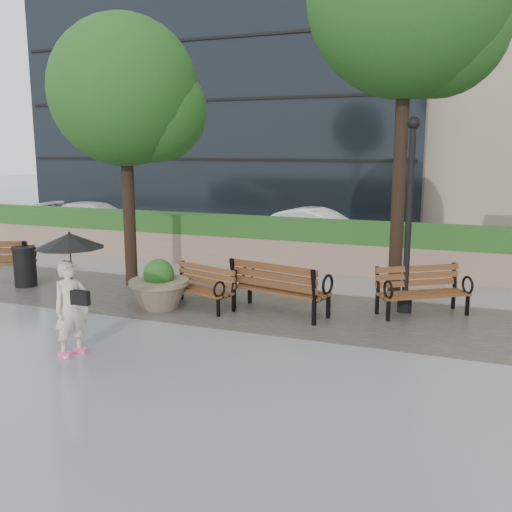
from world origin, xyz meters
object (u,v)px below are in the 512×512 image
(bench_1, at_px, (199,296))
(car_right, at_px, (318,229))
(lamppost, at_px, (408,229))
(car_left, at_px, (97,219))
(planter_left, at_px, (159,289))
(bench_2, at_px, (280,299))
(bench_3, at_px, (422,301))
(trash_bin, at_px, (25,268))
(pedestrian, at_px, (71,282))

(bench_1, distance_m, car_right, 7.70)
(lamppost, bearing_deg, car_left, 152.62)
(planter_left, bearing_deg, bench_2, 10.89)
(bench_3, relative_size, car_right, 0.47)
(bench_3, height_order, trash_bin, bench_3)
(car_left, xyz_separation_m, pedestrian, (7.25, -10.41, 0.55))
(bench_2, height_order, trash_bin, bench_2)
(bench_3, height_order, lamppost, lamppost)
(trash_bin, relative_size, car_left, 0.21)
(planter_left, distance_m, car_right, 8.06)
(lamppost, bearing_deg, trash_bin, -173.22)
(bench_2, relative_size, car_left, 0.48)
(trash_bin, distance_m, car_left, 7.85)
(bench_3, xyz_separation_m, pedestrian, (-4.90, -4.21, 0.89))
(trash_bin, bearing_deg, car_left, 114.44)
(bench_3, bearing_deg, car_right, 86.26)
(planter_left, relative_size, car_left, 0.28)
(bench_1, relative_size, bench_2, 0.81)
(bench_3, relative_size, pedestrian, 0.95)
(car_left, bearing_deg, trash_bin, -160.88)
(trash_bin, bearing_deg, bench_2, 0.11)
(bench_2, xyz_separation_m, pedestrian, (-2.29, -3.28, 0.86))
(bench_2, height_order, bench_3, bench_2)
(planter_left, bearing_deg, lamppost, 17.42)
(car_right, bearing_deg, pedestrian, -177.22)
(trash_bin, height_order, car_left, car_left)
(bench_1, distance_m, lamppost, 4.35)
(car_right, height_order, pedestrian, pedestrian)
(car_left, bearing_deg, car_right, -92.77)
(bench_2, relative_size, trash_bin, 2.30)
(bench_3, bearing_deg, lamppost, 133.13)
(lamppost, height_order, car_right, lamppost)
(bench_1, distance_m, trash_bin, 4.64)
(trash_bin, bearing_deg, planter_left, -6.68)
(bench_2, bearing_deg, bench_3, -146.17)
(car_left, distance_m, car_right, 8.31)
(bench_1, height_order, car_left, car_left)
(bench_3, bearing_deg, planter_left, 161.37)
(trash_bin, height_order, car_right, car_right)
(bench_1, relative_size, lamppost, 0.44)
(lamppost, bearing_deg, pedestrian, -136.81)
(trash_bin, height_order, pedestrian, pedestrian)
(lamppost, bearing_deg, bench_2, -156.11)
(bench_1, relative_size, trash_bin, 1.86)
(planter_left, distance_m, trash_bin, 3.91)
(bench_3, height_order, pedestrian, pedestrian)
(trash_bin, relative_size, lamppost, 0.24)
(bench_2, height_order, planter_left, bench_2)
(car_left, bearing_deg, planter_left, -142.16)
(planter_left, bearing_deg, bench_3, 15.52)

